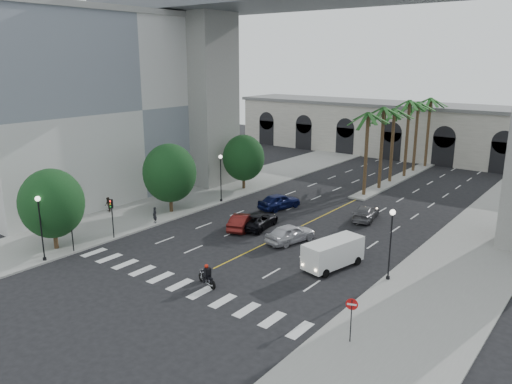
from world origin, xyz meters
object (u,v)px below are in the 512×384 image
(traffic_signal_near, at_px, (71,224))
(car_e, at_px, (279,201))
(car_b, at_px, (242,221))
(lamp_post_left_near, at_px, (40,223))
(car_c, at_px, (258,220))
(car_d, at_px, (366,213))
(pedestrian_b, at_px, (108,205))
(do_not_enter_sign, at_px, (351,311))
(car_a, at_px, (290,233))
(lamp_post_right, at_px, (391,239))
(pedestrian_a, at_px, (155,215))
(motorcycle_rider, at_px, (207,276))
(cargo_van, at_px, (333,253))
(traffic_signal_far, at_px, (112,212))
(lamp_post_left_far, at_px, (221,174))

(traffic_signal_near, distance_m, car_e, 21.48)
(traffic_signal_near, distance_m, car_b, 15.00)
(lamp_post_left_near, relative_size, car_c, 1.06)
(car_d, bearing_deg, pedestrian_b, 21.56)
(lamp_post_left_near, relative_size, do_not_enter_sign, 1.93)
(traffic_signal_near, relative_size, car_a, 0.77)
(car_b, bearing_deg, car_e, -102.81)
(car_a, bearing_deg, lamp_post_right, -179.88)
(traffic_signal_near, xyz_separation_m, pedestrian_a, (-0.20, 8.96, -1.58))
(lamp_post_left_near, bearing_deg, car_c, 63.45)
(car_b, height_order, do_not_enter_sign, do_not_enter_sign)
(car_a, xyz_separation_m, do_not_enter_sign, (11.50, -11.36, 1.21))
(motorcycle_rider, height_order, car_b, motorcycle_rider)
(lamp_post_left_near, height_order, traffic_signal_near, lamp_post_left_near)
(car_c, height_order, do_not_enter_sign, do_not_enter_sign)
(car_a, xyz_separation_m, car_c, (-4.55, 1.41, -0.10))
(car_a, xyz_separation_m, car_d, (2.49, 9.71, -0.12))
(cargo_van, height_order, pedestrian_a, cargo_van)
(car_b, bearing_deg, motorcycle_rider, 97.14)
(motorcycle_rider, distance_m, pedestrian_b, 20.59)
(lamp_post_left_near, xyz_separation_m, car_d, (15.39, 25.01, -2.54))
(lamp_post_right, height_order, traffic_signal_near, lamp_post_right)
(pedestrian_a, bearing_deg, lamp_post_left_near, -76.23)
(car_d, bearing_deg, car_c, 38.55)
(traffic_signal_far, relative_size, motorcycle_rider, 1.72)
(car_e, distance_m, cargo_van, 15.80)
(car_b, distance_m, car_d, 12.43)
(pedestrian_a, bearing_deg, cargo_van, 17.06)
(car_a, distance_m, car_d, 10.02)
(lamp_post_left_near, distance_m, car_e, 23.96)
(lamp_post_right, relative_size, car_e, 1.10)
(lamp_post_left_near, xyz_separation_m, do_not_enter_sign, (24.40, 3.95, -1.20))
(lamp_post_left_far, relative_size, car_a, 1.14)
(car_e, height_order, pedestrian_b, pedestrian_b)
(traffic_signal_near, distance_m, pedestrian_b, 10.85)
(car_b, bearing_deg, cargo_van, 145.69)
(lamp_post_right, distance_m, car_e, 19.29)
(traffic_signal_near, height_order, car_e, traffic_signal_near)
(lamp_post_left_far, distance_m, car_c, 9.72)
(motorcycle_rider, bearing_deg, car_c, 128.57)
(pedestrian_b, bearing_deg, traffic_signal_far, -11.88)
(traffic_signal_near, relative_size, car_d, 0.78)
(car_d, relative_size, pedestrian_a, 3.00)
(lamp_post_right, bearing_deg, car_b, 170.86)
(lamp_post_left_near, xyz_separation_m, lamp_post_left_far, (0.00, 21.00, 0.00))
(lamp_post_left_near, relative_size, pedestrian_a, 3.44)
(car_b, bearing_deg, traffic_signal_far, 30.62)
(car_b, relative_size, pedestrian_a, 2.87)
(traffic_signal_far, height_order, car_d, traffic_signal_far)
(car_d, xyz_separation_m, pedestrian_a, (-15.49, -13.55, 0.25))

